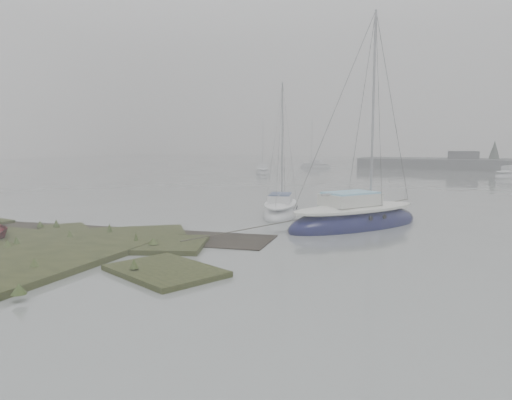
% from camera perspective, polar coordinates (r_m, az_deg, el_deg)
% --- Properties ---
extents(ground, '(160.00, 160.00, 0.00)m').
position_cam_1_polar(ground, '(44.47, 10.21, 1.54)').
color(ground, slate).
rests_on(ground, ground).
extents(sailboat_main, '(6.56, 7.67, 10.82)m').
position_cam_1_polar(sailboat_main, '(23.97, 11.22, -2.25)').
color(sailboat_main, '#0A0C34').
rests_on(sailboat_main, ground).
extents(sailboat_white, '(3.02, 5.78, 7.78)m').
position_cam_1_polar(sailboat_white, '(27.20, 2.82, -1.24)').
color(sailboat_white, silver).
rests_on(sailboat_white, ground).
extents(sailboat_far_a, '(3.30, 5.37, 7.20)m').
position_cam_1_polar(sailboat_far_a, '(60.28, 0.77, 3.26)').
color(sailboat_far_a, '#AFB4B9').
rests_on(sailboat_far_a, ground).
extents(sailboat_far_c, '(5.53, 3.33, 7.41)m').
position_cam_1_polar(sailboat_far_c, '(73.26, 6.82, 3.88)').
color(sailboat_far_c, '#ADB4B7').
rests_on(sailboat_far_c, ground).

